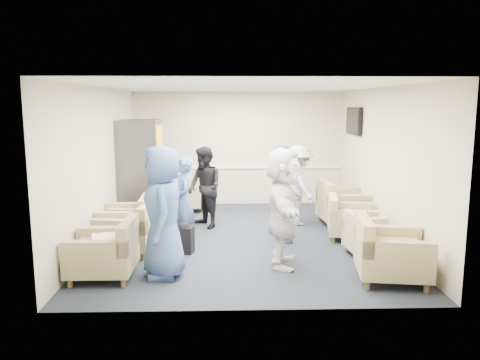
{
  "coord_description": "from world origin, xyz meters",
  "views": [
    {
      "loc": [
        -0.29,
        -8.19,
        2.4
      ],
      "look_at": [
        -0.04,
        0.2,
        1.04
      ],
      "focal_mm": 35.0,
      "sensor_mm": 36.0,
      "label": 1
    }
  ],
  "objects_px": {
    "person_front_left": "(163,212)",
    "person_back_right": "(298,185)",
    "person_mid_left": "(183,202)",
    "armchair_left_mid": "(131,232)",
    "armchair_right_near": "(387,255)",
    "vending_machine": "(140,170)",
    "person_back_left": "(205,187)",
    "armchair_corner": "(184,197)",
    "person_mid_right": "(281,194)",
    "person_front_right": "(283,207)",
    "armchair_right_midfar": "(348,221)",
    "armchair_left_near": "(107,254)",
    "armchair_right_midnear": "(370,239)",
    "armchair_right_far": "(341,206)",
    "armchair_left_far": "(128,223)"
  },
  "relations": [
    {
      "from": "armchair_right_near",
      "to": "person_front_right",
      "type": "xyz_separation_m",
      "value": [
        -1.36,
        0.65,
        0.52
      ]
    },
    {
      "from": "person_back_left",
      "to": "armchair_right_far",
      "type": "bearing_deg",
      "value": 60.52
    },
    {
      "from": "armchair_corner",
      "to": "person_back_right",
      "type": "height_order",
      "value": "person_back_right"
    },
    {
      "from": "armchair_right_midnear",
      "to": "armchair_left_far",
      "type": "bearing_deg",
      "value": 70.23
    },
    {
      "from": "armchair_left_near",
      "to": "person_back_left",
      "type": "xyz_separation_m",
      "value": [
        1.24,
        2.69,
        0.45
      ]
    },
    {
      "from": "person_front_left",
      "to": "person_back_left",
      "type": "relative_size",
      "value": 1.16
    },
    {
      "from": "armchair_left_near",
      "to": "armchair_right_near",
      "type": "bearing_deg",
      "value": 86.72
    },
    {
      "from": "person_front_left",
      "to": "person_back_left",
      "type": "xyz_separation_m",
      "value": [
        0.45,
        2.64,
        -0.13
      ]
    },
    {
      "from": "armchair_right_midfar",
      "to": "person_front_left",
      "type": "height_order",
      "value": "person_front_left"
    },
    {
      "from": "vending_machine",
      "to": "person_back_right",
      "type": "distance_m",
      "value": 3.3
    },
    {
      "from": "armchair_corner",
      "to": "person_mid_right",
      "type": "relative_size",
      "value": 0.64
    },
    {
      "from": "armchair_left_mid",
      "to": "vending_machine",
      "type": "xyz_separation_m",
      "value": [
        -0.24,
        2.32,
        0.69
      ]
    },
    {
      "from": "armchair_left_mid",
      "to": "armchair_right_near",
      "type": "xyz_separation_m",
      "value": [
        3.75,
        -1.35,
        0.02
      ]
    },
    {
      "from": "person_back_right",
      "to": "person_front_right",
      "type": "height_order",
      "value": "person_front_right"
    },
    {
      "from": "armchair_right_near",
      "to": "armchair_corner",
      "type": "height_order",
      "value": "armchair_right_near"
    },
    {
      "from": "armchair_right_near",
      "to": "person_back_left",
      "type": "distance_m",
      "value": 3.94
    },
    {
      "from": "armchair_corner",
      "to": "person_front_left",
      "type": "height_order",
      "value": "person_front_left"
    },
    {
      "from": "person_mid_left",
      "to": "person_mid_right",
      "type": "distance_m",
      "value": 1.71
    },
    {
      "from": "armchair_right_midfar",
      "to": "armchair_right_far",
      "type": "relative_size",
      "value": 0.94
    },
    {
      "from": "person_mid_right",
      "to": "armchair_right_far",
      "type": "bearing_deg",
      "value": -45.91
    },
    {
      "from": "armchair_left_far",
      "to": "armchair_right_far",
      "type": "relative_size",
      "value": 0.9
    },
    {
      "from": "person_front_left",
      "to": "person_back_left",
      "type": "distance_m",
      "value": 2.68
    },
    {
      "from": "armchair_left_mid",
      "to": "person_mid_right",
      "type": "bearing_deg",
      "value": 109.56
    },
    {
      "from": "armchair_corner",
      "to": "person_mid_right",
      "type": "xyz_separation_m",
      "value": [
        1.92,
        -2.4,
        0.52
      ]
    },
    {
      "from": "armchair_right_far",
      "to": "vending_machine",
      "type": "height_order",
      "value": "vending_machine"
    },
    {
      "from": "person_front_left",
      "to": "person_mid_left",
      "type": "xyz_separation_m",
      "value": [
        0.15,
        1.4,
        -0.16
      ]
    },
    {
      "from": "armchair_right_midfar",
      "to": "person_back_left",
      "type": "bearing_deg",
      "value": 81.78
    },
    {
      "from": "armchair_left_near",
      "to": "person_mid_left",
      "type": "relative_size",
      "value": 0.57
    },
    {
      "from": "vending_machine",
      "to": "person_front_left",
      "type": "height_order",
      "value": "vending_machine"
    },
    {
      "from": "armchair_right_midnear",
      "to": "person_mid_right",
      "type": "bearing_deg",
      "value": 48.7
    },
    {
      "from": "armchair_right_midfar",
      "to": "person_mid_left",
      "type": "relative_size",
      "value": 0.62
    },
    {
      "from": "armchair_right_midfar",
      "to": "person_mid_left",
      "type": "distance_m",
      "value": 2.99
    },
    {
      "from": "vending_machine",
      "to": "person_mid_right",
      "type": "distance_m",
      "value": 3.29
    },
    {
      "from": "armchair_right_far",
      "to": "person_back_right",
      "type": "relative_size",
      "value": 0.63
    },
    {
      "from": "armchair_corner",
      "to": "person_mid_left",
      "type": "bearing_deg",
      "value": 70.66
    },
    {
      "from": "armchair_left_near",
      "to": "person_back_left",
      "type": "bearing_deg",
      "value": 155.21
    },
    {
      "from": "vending_machine",
      "to": "person_back_left",
      "type": "relative_size",
      "value": 1.31
    },
    {
      "from": "person_mid_left",
      "to": "person_front_right",
      "type": "bearing_deg",
      "value": 44.63
    },
    {
      "from": "armchair_left_near",
      "to": "armchair_right_midfar",
      "type": "xyz_separation_m",
      "value": [
        3.86,
        1.83,
        -0.02
      ]
    },
    {
      "from": "armchair_right_midnear",
      "to": "person_front_left",
      "type": "bearing_deg",
      "value": 96.36
    },
    {
      "from": "armchair_left_mid",
      "to": "person_front_right",
      "type": "relative_size",
      "value": 0.55
    },
    {
      "from": "vending_machine",
      "to": "person_front_left",
      "type": "distance_m",
      "value": 3.53
    },
    {
      "from": "armchair_left_near",
      "to": "person_back_right",
      "type": "distance_m",
      "value": 4.24
    },
    {
      "from": "armchair_left_mid",
      "to": "person_back_left",
      "type": "height_order",
      "value": "person_back_left"
    },
    {
      "from": "armchair_left_mid",
      "to": "person_mid_left",
      "type": "height_order",
      "value": "person_mid_left"
    },
    {
      "from": "armchair_left_far",
      "to": "person_back_right",
      "type": "bearing_deg",
      "value": 107.32
    },
    {
      "from": "armchair_corner",
      "to": "person_mid_right",
      "type": "distance_m",
      "value": 3.12
    },
    {
      "from": "armchair_left_near",
      "to": "armchair_right_near",
      "type": "relative_size",
      "value": 0.83
    },
    {
      "from": "person_front_left",
      "to": "person_back_right",
      "type": "relative_size",
      "value": 1.15
    },
    {
      "from": "armchair_corner",
      "to": "person_back_left",
      "type": "relative_size",
      "value": 0.69
    }
  ]
}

